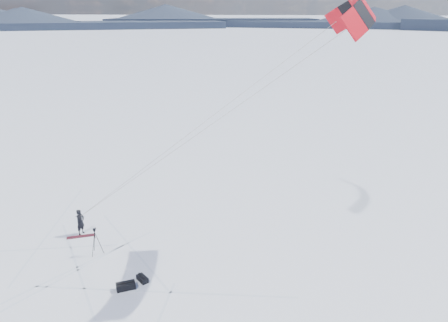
% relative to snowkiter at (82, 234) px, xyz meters
% --- Properties ---
extents(ground, '(1800.00, 1800.00, 0.00)m').
position_rel_snowkiter_xyz_m(ground, '(2.01, -3.64, 0.00)').
color(ground, white).
extents(horizon_hills, '(704.00, 705.94, 9.01)m').
position_rel_snowkiter_xyz_m(horizon_hills, '(2.01, -3.64, 3.74)').
color(horizon_hills, '#1D263A').
rests_on(horizon_hills, ground).
extents(snow_tracks, '(17.62, 14.39, 0.01)m').
position_rel_snowkiter_xyz_m(snow_tracks, '(1.60, -4.28, 0.00)').
color(snow_tracks, silver).
rests_on(snow_tracks, ground).
extents(snowkiter, '(0.52, 0.67, 1.63)m').
position_rel_snowkiter_xyz_m(snowkiter, '(0.00, 0.00, 0.00)').
color(snowkiter, black).
rests_on(snowkiter, ground).
extents(snowboard, '(1.58, 0.99, 0.04)m').
position_rel_snowkiter_xyz_m(snowboard, '(0.10, -0.35, 0.02)').
color(snowboard, maroon).
rests_on(snowboard, ground).
extents(tripod, '(0.72, 0.70, 1.62)m').
position_rel_snowkiter_xyz_m(tripod, '(1.97, -1.99, 1.04)').
color(tripod, black).
rests_on(tripod, ground).
extents(gear_bag_a, '(1.02, 0.85, 0.42)m').
position_rel_snowkiter_xyz_m(gear_bag_a, '(4.90, -4.83, 0.18)').
color(gear_bag_a, black).
rests_on(gear_bag_a, ground).
extents(gear_bag_b, '(0.77, 0.73, 0.33)m').
position_rel_snowkiter_xyz_m(gear_bag_b, '(5.47, -4.03, 0.14)').
color(gear_bag_b, black).
rests_on(gear_bag_b, ground).
extents(power_kite, '(16.47, 6.06, 12.67)m').
position_rel_snowkiter_xyz_m(power_kite, '(15.16, 1.14, 12.85)').
color(power_kite, red).
rests_on(power_kite, ground).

